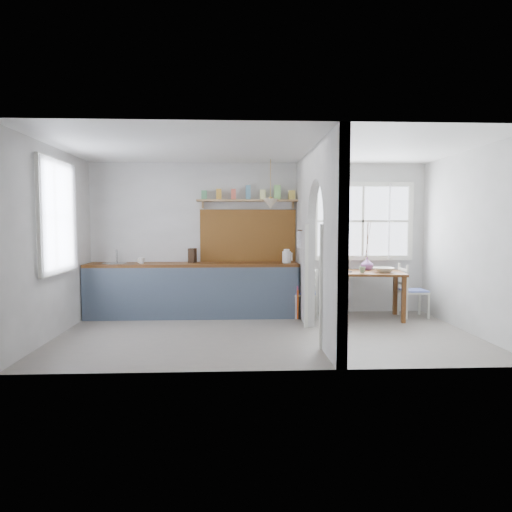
{
  "coord_description": "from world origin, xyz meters",
  "views": [
    {
      "loc": [
        -0.44,
        -6.31,
        1.55
      ],
      "look_at": [
        -0.13,
        0.3,
        1.09
      ],
      "focal_mm": 32.0,
      "sensor_mm": 36.0,
      "label": 1
    }
  ],
  "objects_px": {
    "kettle": "(287,256)",
    "vase": "(367,264)",
    "dining_table": "(365,295)",
    "chair_left": "(306,293)",
    "chair_right": "(414,290)"
  },
  "relations": [
    {
      "from": "chair_right",
      "to": "dining_table",
      "type": "bearing_deg",
      "value": 92.01
    },
    {
      "from": "dining_table",
      "to": "chair_right",
      "type": "xyz_separation_m",
      "value": [
        0.83,
        0.04,
        0.06
      ]
    },
    {
      "from": "chair_left",
      "to": "vase",
      "type": "relative_size",
      "value": 3.79
    },
    {
      "from": "chair_right",
      "to": "kettle",
      "type": "height_order",
      "value": "kettle"
    },
    {
      "from": "chair_right",
      "to": "vase",
      "type": "relative_size",
      "value": 4.13
    },
    {
      "from": "dining_table",
      "to": "chair_left",
      "type": "relative_size",
      "value": 1.51
    },
    {
      "from": "chair_right",
      "to": "vase",
      "type": "bearing_deg",
      "value": 72.52
    },
    {
      "from": "dining_table",
      "to": "vase",
      "type": "distance_m",
      "value": 0.56
    },
    {
      "from": "dining_table",
      "to": "chair_right",
      "type": "height_order",
      "value": "chair_right"
    },
    {
      "from": "kettle",
      "to": "vase",
      "type": "xyz_separation_m",
      "value": [
        1.39,
        0.06,
        -0.14
      ]
    },
    {
      "from": "kettle",
      "to": "vase",
      "type": "relative_size",
      "value": 1.08
    },
    {
      "from": "chair_left",
      "to": "kettle",
      "type": "bearing_deg",
      "value": -102.47
    },
    {
      "from": "chair_left",
      "to": "chair_right",
      "type": "relative_size",
      "value": 0.92
    },
    {
      "from": "dining_table",
      "to": "vase",
      "type": "height_order",
      "value": "vase"
    },
    {
      "from": "dining_table",
      "to": "chair_right",
      "type": "relative_size",
      "value": 1.38
    }
  ]
}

